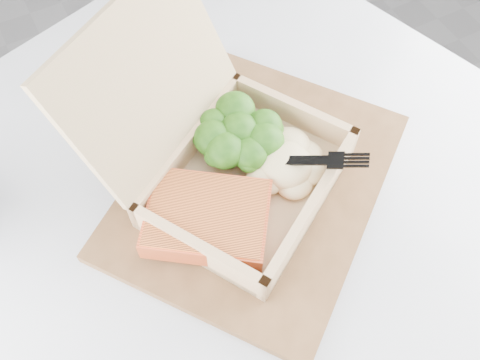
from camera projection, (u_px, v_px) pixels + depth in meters
floor at (0, 274)px, 1.34m from camera, size 4.00×4.00×0.00m
cafe_table at (231, 279)px, 0.77m from camera, size 1.01×1.01×0.73m
serving_tray at (256, 185)px, 0.62m from camera, size 0.43×0.42×0.01m
takeout_container at (216, 149)px, 0.58m from camera, size 0.31×0.32×0.19m
salmon_fillet at (208, 218)px, 0.57m from camera, size 0.16×0.15×0.03m
broccoli_pile at (239, 136)px, 0.61m from camera, size 0.11×0.11×0.04m
mashed_potatoes at (285, 164)px, 0.60m from camera, size 0.10×0.09×0.03m
plastic_fork at (262, 158)px, 0.59m from camera, size 0.13×0.11×0.03m
receipt at (164, 83)px, 0.71m from camera, size 0.09×0.13×0.00m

